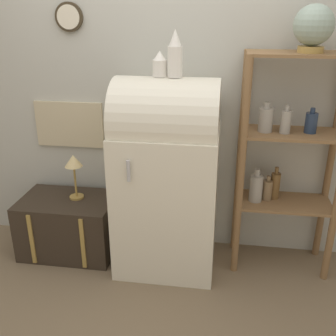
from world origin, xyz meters
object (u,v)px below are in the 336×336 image
globe (314,27)px  desk_lamp (74,165)px  refrigerator (167,174)px  suitcase_trunk (69,225)px  vase_center (175,55)px  vase_left (160,65)px

globe → desk_lamp: size_ratio=0.80×
globe → desk_lamp: globe is taller
refrigerator → suitcase_trunk: 0.94m
suitcase_trunk → vase_center: (0.85, -0.03, 1.33)m
vase_left → vase_center: size_ratio=0.55×
globe → vase_left: globe is taller
suitcase_trunk → vase_left: vase_left is taller
vase_left → suitcase_trunk: bearing=178.8°
globe → vase_left: 0.97m
refrigerator → globe: bearing=4.7°
globe → vase_center: globe is taller
vase_left → desk_lamp: 1.02m
vase_center → desk_lamp: size_ratio=0.83×
refrigerator → globe: size_ratio=4.99×
vase_center → desk_lamp: 1.14m
globe → vase_center: size_ratio=0.96×
suitcase_trunk → refrigerator: bearing=-2.0°
vase_left → desk_lamp: vase_left is taller
suitcase_trunk → desk_lamp: desk_lamp is taller
globe → desk_lamp: bearing=-179.7°
suitcase_trunk → globe: globe is taller
suitcase_trunk → vase_center: vase_center is taller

